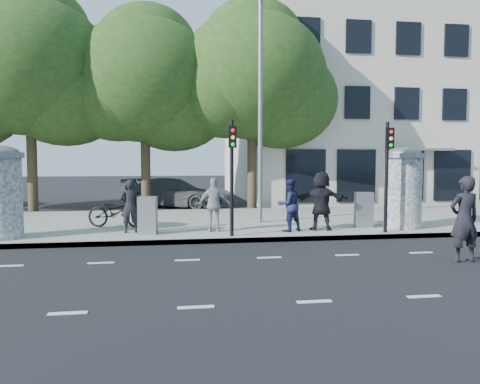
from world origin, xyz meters
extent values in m
plane|color=black|center=(0.00, 0.00, 0.00)|extent=(120.00, 120.00, 0.00)
cube|color=gray|center=(0.00, 7.50, 0.07)|extent=(40.00, 8.00, 0.15)
cube|color=slate|center=(0.00, 3.55, 0.07)|extent=(40.00, 0.10, 0.16)
cube|color=silver|center=(0.00, -2.20, 0.00)|extent=(32.00, 0.12, 0.01)
cube|color=silver|center=(0.00, 1.40, 0.00)|extent=(32.00, 0.12, 0.01)
cylinder|color=beige|center=(-7.20, 4.50, 1.30)|extent=(1.20, 1.20, 2.30)
cylinder|color=beige|center=(5.20, 4.70, 1.30)|extent=(1.20, 1.20, 2.30)
cylinder|color=slate|center=(5.20, 4.70, 2.53)|extent=(1.36, 1.36, 0.16)
ellipsoid|color=slate|center=(5.20, 4.70, 2.61)|extent=(1.10, 1.10, 0.38)
cylinder|color=black|center=(-0.60, 3.85, 1.85)|extent=(0.11, 0.11, 3.40)
cube|color=black|center=(-0.60, 3.67, 3.05)|extent=(0.22, 0.14, 0.62)
cylinder|color=black|center=(4.20, 3.85, 1.85)|extent=(0.11, 0.11, 3.40)
cube|color=black|center=(4.20, 3.67, 3.05)|extent=(0.22, 0.14, 0.62)
cylinder|color=slate|center=(0.80, 6.70, 4.15)|extent=(0.16, 0.16, 8.00)
cylinder|color=#38281C|center=(-8.50, 12.50, 2.36)|extent=(0.44, 0.44, 4.73)
ellipsoid|color=#203E16|center=(-8.50, 12.50, 6.51)|extent=(7.20, 7.20, 6.12)
cylinder|color=#38281C|center=(-3.50, 12.70, 2.21)|extent=(0.44, 0.44, 4.41)
ellipsoid|color=#203E16|center=(-3.50, 12.70, 6.08)|extent=(6.80, 6.80, 5.78)
cylinder|color=#38281C|center=(1.50, 12.30, 2.29)|extent=(0.44, 0.44, 4.59)
ellipsoid|color=#203E16|center=(1.50, 12.30, 6.32)|extent=(7.00, 7.00, 5.95)
cube|color=beige|center=(12.00, 20.00, 6.00)|extent=(20.00, 15.00, 12.00)
cube|color=black|center=(12.00, 12.45, 1.60)|extent=(18.00, 0.10, 2.60)
cube|color=#59544C|center=(10.00, 12.10, 2.90)|extent=(3.20, 0.90, 0.12)
cube|color=#194C8C|center=(2.50, 12.45, 3.20)|extent=(1.60, 0.06, 0.30)
imported|color=black|center=(-3.61, 4.97, 0.97)|extent=(0.65, 0.48, 1.64)
imported|color=#1A1F42|center=(1.29, 4.49, 0.99)|extent=(0.99, 0.89, 1.68)
imported|color=#9B9B9E|center=(-1.03, 4.80, 0.99)|extent=(1.05, 0.68, 1.69)
imported|color=black|center=(2.38, 4.60, 1.09)|extent=(1.83, 0.93, 1.89)
imported|color=black|center=(4.42, 0.27, 1.01)|extent=(0.75, 0.51, 2.02)
imported|color=black|center=(-4.13, 6.13, 0.68)|extent=(1.27, 2.15, 1.07)
cube|color=gray|center=(-3.07, 4.59, 0.72)|extent=(0.60, 0.47, 1.14)
cube|color=slate|center=(3.99, 5.00, 0.73)|extent=(0.60, 0.47, 1.16)
imported|color=#4B4E51|center=(-2.20, 14.08, 0.73)|extent=(3.97, 5.42, 1.46)
camera|label=1|loc=(-2.40, -9.68, 2.41)|focal=35.00mm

